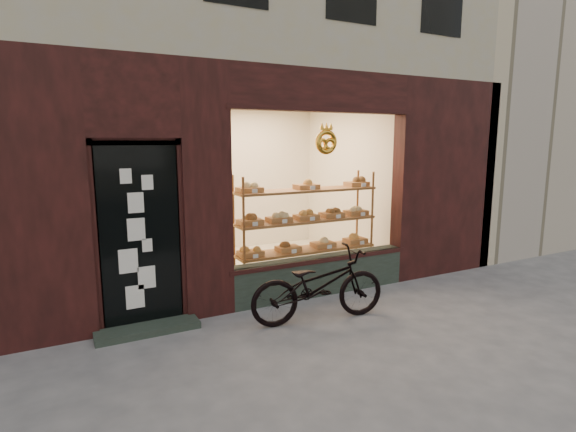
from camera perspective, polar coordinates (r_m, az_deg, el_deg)
ground at (r=4.74m, az=13.32°, el=-17.97°), size 90.00×90.00×0.00m
neighbor_right at (r=15.30m, az=28.82°, el=17.21°), size 12.00×7.00×9.00m
display_shelf at (r=6.69m, az=2.30°, el=-1.84°), size 2.20×0.45×1.70m
bicycle at (r=5.49m, az=3.90°, el=-8.77°), size 1.76×0.83×0.89m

